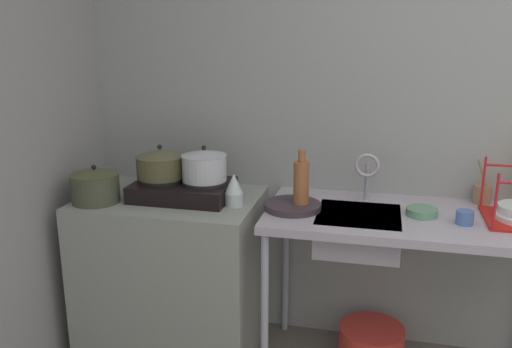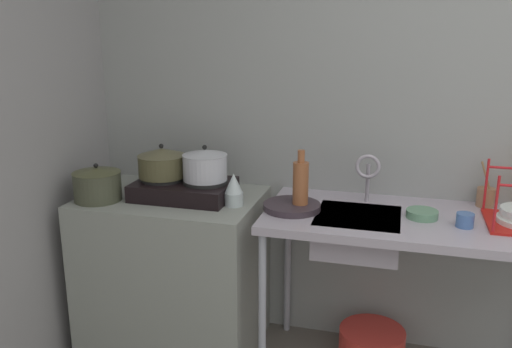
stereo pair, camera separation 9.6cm
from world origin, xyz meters
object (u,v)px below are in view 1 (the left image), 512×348
at_px(utensil_jar, 482,194).
at_px(bucket_on_floor, 371,345).
at_px(pot_on_left_burner, 160,163).
at_px(sink_basin, 358,231).
at_px(bottle_by_sink, 301,184).
at_px(cup_by_rack, 465,217).
at_px(pot_beside_stove, 95,186).
at_px(pot_on_right_burner, 204,165).
at_px(percolator, 234,190).
at_px(frying_pan, 292,206).
at_px(faucet, 367,169).
at_px(stove, 183,189).
at_px(small_bowl_on_drainboard, 422,212).

xyz_separation_m(utensil_jar, bucket_on_floor, (-0.49, -0.19, -0.80)).
distance_m(pot_on_left_burner, utensil_jar, 1.62).
distance_m(sink_basin, bottle_by_sink, 0.35).
bearing_deg(cup_by_rack, sink_basin, 176.48).
height_order(pot_beside_stove, bottle_by_sink, bottle_by_sink).
relative_size(bottle_by_sink, utensil_jar, 1.33).
distance_m(pot_on_left_burner, pot_beside_stove, 0.34).
distance_m(pot_on_right_burner, sink_basin, 0.82).
relative_size(pot_on_right_burner, percolator, 1.39).
relative_size(frying_pan, utensil_jar, 1.25).
xyz_separation_m(pot_on_right_burner, faucet, (0.79, 0.14, -0.01)).
relative_size(stove, percolator, 3.02).
relative_size(pot_on_left_burner, pot_on_right_burner, 1.09).
bearing_deg(cup_by_rack, faucet, 154.77).
xyz_separation_m(frying_pan, bottle_by_sink, (0.04, 0.01, 0.11)).
distance_m(small_bowl_on_drainboard, utensil_jar, 0.39).
distance_m(pot_on_right_burner, bottle_by_sink, 0.50).
distance_m(pot_on_right_burner, small_bowl_on_drainboard, 1.07).
relative_size(sink_basin, utensil_jar, 1.75).
bearing_deg(small_bowl_on_drainboard, pot_beside_stove, -174.14).
height_order(stove, pot_on_left_burner, pot_on_left_burner).
distance_m(sink_basin, frying_pan, 0.33).
bearing_deg(percolator, bottle_by_sink, 3.83).
xyz_separation_m(stove, sink_basin, (0.89, -0.04, -0.13)).
xyz_separation_m(sink_basin, frying_pan, (-0.32, -0.00, 0.10)).
distance_m(cup_by_rack, bottle_by_sink, 0.75).
distance_m(pot_on_right_burner, faucet, 0.81).
height_order(stove, pot_on_right_burner, pot_on_right_burner).
bearing_deg(small_bowl_on_drainboard, sink_basin, -171.10).
distance_m(percolator, frying_pan, 0.30).
height_order(utensil_jar, bucket_on_floor, utensil_jar).
height_order(pot_on_left_burner, percolator, pot_on_left_burner).
bearing_deg(stove, small_bowl_on_drainboard, 0.11).
relative_size(pot_beside_stove, bottle_by_sink, 0.82).
relative_size(stove, pot_on_right_burner, 2.16).
bearing_deg(faucet, bucket_on_floor, -43.31).
relative_size(stove, frying_pan, 1.78).
xyz_separation_m(pot_on_right_burner, bottle_by_sink, (0.50, -0.03, -0.06)).
bearing_deg(pot_on_left_burner, stove, 0.00).
relative_size(pot_beside_stove, percolator, 1.48).
relative_size(pot_on_right_burner, pot_beside_stove, 0.94).
bearing_deg(pot_on_right_burner, frying_pan, -5.41).
xyz_separation_m(cup_by_rack, bucket_on_floor, (-0.37, 0.14, -0.78)).
bearing_deg(pot_on_left_burner, sink_basin, -2.40).
xyz_separation_m(faucet, utensil_jar, (0.56, 0.12, -0.12)).
bearing_deg(sink_basin, cup_by_rack, -3.52).
height_order(bottle_by_sink, bucket_on_floor, bottle_by_sink).
xyz_separation_m(stove, pot_on_left_burner, (-0.12, -0.00, 0.13)).
distance_m(frying_pan, cup_by_rack, 0.78).
distance_m(stove, utensil_jar, 1.50).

